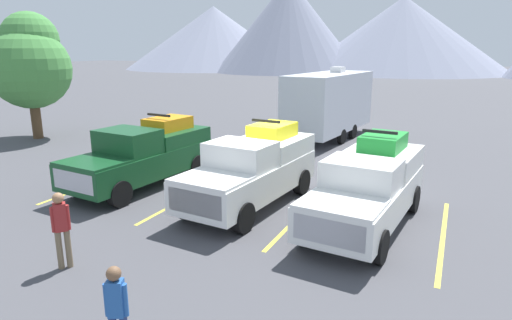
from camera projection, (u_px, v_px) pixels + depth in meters
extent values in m
plane|color=#47474C|center=(255.00, 195.00, 14.52)|extent=(240.00, 240.00, 0.00)
cube|color=#144723|center=(141.00, 163.00, 15.33)|extent=(2.60, 5.74, 0.86)
cube|color=#144723|center=(93.00, 162.00, 13.53)|extent=(2.13, 1.74, 0.08)
cube|color=#144723|center=(128.00, 142.00, 14.70)|extent=(2.08, 1.63, 0.82)
cube|color=slate|center=(115.00, 144.00, 14.20)|extent=(1.84, 0.40, 0.60)
cube|color=#144723|center=(168.00, 136.00, 16.41)|extent=(2.27, 2.74, 0.51)
cube|color=silver|center=(73.00, 182.00, 13.01)|extent=(1.76, 0.23, 0.60)
cylinder|color=black|center=(120.00, 194.00, 13.39)|extent=(0.36, 0.86, 0.84)
cylinder|color=black|center=(78.00, 184.00, 14.32)|extent=(0.36, 0.86, 0.84)
cylinder|color=black|center=(196.00, 166.00, 16.55)|extent=(0.36, 0.86, 0.84)
cylinder|color=black|center=(158.00, 160.00, 17.48)|extent=(0.36, 0.86, 0.84)
cube|color=orange|center=(168.00, 123.00, 16.29)|extent=(1.29, 1.74, 0.45)
cylinder|color=black|center=(167.00, 127.00, 15.59)|extent=(0.22, 0.46, 0.44)
cylinder|color=black|center=(148.00, 125.00, 16.05)|extent=(0.22, 0.46, 0.44)
cylinder|color=black|center=(187.00, 122.00, 16.53)|extent=(0.22, 0.46, 0.44)
cylinder|color=black|center=(168.00, 120.00, 16.99)|extent=(0.22, 0.46, 0.44)
cube|color=black|center=(159.00, 115.00, 15.81)|extent=(1.04, 0.18, 0.08)
cube|color=white|center=(249.00, 178.00, 13.38)|extent=(2.50, 5.59, 0.91)
cube|color=white|center=(211.00, 179.00, 11.63)|extent=(2.05, 1.70, 0.08)
cube|color=white|center=(241.00, 155.00, 12.77)|extent=(2.00, 1.58, 0.76)
cube|color=slate|center=(230.00, 158.00, 12.29)|extent=(1.76, 0.38, 0.57)
cube|color=white|center=(272.00, 146.00, 14.42)|extent=(2.18, 2.67, 0.57)
cube|color=silver|center=(195.00, 203.00, 11.13)|extent=(1.69, 0.22, 0.64)
cylinder|color=black|center=(243.00, 218.00, 11.51)|extent=(0.36, 0.86, 0.84)
cylinder|color=black|center=(188.00, 205.00, 12.40)|extent=(0.36, 0.86, 0.84)
cylinder|color=black|center=(302.00, 182.00, 14.59)|extent=(0.36, 0.86, 0.84)
cylinder|color=black|center=(254.00, 174.00, 15.49)|extent=(0.36, 0.86, 0.84)
cube|color=yellow|center=(273.00, 130.00, 14.30)|extent=(1.24, 1.70, 0.45)
cylinder|color=black|center=(277.00, 135.00, 13.62)|extent=(0.22, 0.46, 0.44)
cylinder|color=black|center=(252.00, 132.00, 14.06)|extent=(0.22, 0.46, 0.44)
cylinder|color=black|center=(292.00, 129.00, 14.54)|extent=(0.22, 0.46, 0.44)
cylinder|color=black|center=(269.00, 127.00, 14.98)|extent=(0.22, 0.46, 0.44)
cube|color=black|center=(266.00, 121.00, 13.83)|extent=(1.00, 0.18, 0.08)
cube|color=white|center=(365.00, 198.00, 11.76)|extent=(2.47, 5.63, 0.85)
cube|color=white|center=(341.00, 204.00, 10.00)|extent=(2.01, 1.70, 0.08)
cube|color=white|center=(362.00, 174.00, 11.15)|extent=(1.97, 1.59, 0.73)
cube|color=slate|center=(355.00, 179.00, 10.67)|extent=(1.73, 0.37, 0.54)
cube|color=white|center=(382.00, 160.00, 12.81)|extent=(2.15, 2.69, 0.62)
cube|color=silver|center=(329.00, 232.00, 9.49)|extent=(1.66, 0.22, 0.60)
cylinder|color=black|center=(379.00, 246.00, 9.87)|extent=(0.36, 0.83, 0.81)
cylinder|color=black|center=(306.00, 230.00, 10.75)|extent=(0.36, 0.83, 0.81)
cylinder|color=black|center=(413.00, 199.00, 12.98)|extent=(0.36, 0.83, 0.81)
cylinder|color=black|center=(354.00, 189.00, 13.86)|extent=(0.36, 0.83, 0.81)
cube|color=green|center=(383.00, 142.00, 12.68)|extent=(1.22, 1.70, 0.45)
cylinder|color=black|center=(394.00, 147.00, 12.00)|extent=(0.22, 0.46, 0.44)
cylinder|color=black|center=(362.00, 144.00, 12.43)|extent=(0.22, 0.46, 0.44)
cylinder|color=black|center=(403.00, 140.00, 12.93)|extent=(0.22, 0.46, 0.44)
cylinder|color=black|center=(373.00, 137.00, 13.36)|extent=(0.22, 0.46, 0.44)
cube|color=black|center=(380.00, 132.00, 12.21)|extent=(0.98, 0.17, 0.08)
cube|color=gold|center=(101.00, 181.00, 16.05)|extent=(0.12, 5.50, 0.01)
cube|color=gold|center=(190.00, 196.00, 14.48)|extent=(0.12, 5.50, 0.01)
cube|color=gold|center=(301.00, 214.00, 12.90)|extent=(0.12, 5.50, 0.01)
cube|color=gold|center=(443.00, 237.00, 11.33)|extent=(0.12, 5.50, 0.01)
cube|color=silver|center=(329.00, 102.00, 23.04)|extent=(3.18, 7.09, 2.93)
cube|color=#595960|center=(309.00, 98.00, 23.61)|extent=(0.81, 6.54, 0.24)
cube|color=silver|center=(338.00, 70.00, 23.48)|extent=(0.68, 0.77, 0.30)
cube|color=#333333|center=(294.00, 147.00, 20.14)|extent=(0.26, 1.21, 0.12)
cylinder|color=black|center=(342.00, 137.00, 22.21)|extent=(0.31, 0.78, 0.76)
cylinder|color=black|center=(303.00, 132.00, 23.32)|extent=(0.31, 0.78, 0.76)
cylinder|color=black|center=(353.00, 131.00, 23.56)|extent=(0.31, 0.78, 0.76)
cylinder|color=black|center=(316.00, 128.00, 24.67)|extent=(0.31, 0.78, 0.76)
cube|color=#2659A5|center=(116.00, 298.00, 6.55)|extent=(0.30, 0.27, 0.59)
sphere|color=brown|center=(114.00, 274.00, 6.45)|extent=(0.22, 0.22, 0.22)
cylinder|color=#2659A5|center=(107.00, 300.00, 6.56)|extent=(0.10, 0.10, 0.53)
cylinder|color=#2659A5|center=(125.00, 300.00, 6.55)|extent=(0.10, 0.10, 0.53)
cylinder|color=#726047|center=(68.00, 248.00, 9.69)|extent=(0.13, 0.13, 0.89)
cylinder|color=#726047|center=(60.00, 250.00, 9.61)|extent=(0.13, 0.13, 0.89)
cube|color=maroon|center=(60.00, 217.00, 9.46)|extent=(0.32, 0.33, 0.63)
sphere|color=#9E704C|center=(58.00, 198.00, 9.35)|extent=(0.24, 0.24, 0.24)
cylinder|color=maroon|center=(67.00, 217.00, 9.53)|extent=(0.10, 0.10, 0.57)
cylinder|color=maroon|center=(53.00, 220.00, 9.41)|extent=(0.10, 0.10, 0.57)
cylinder|color=brown|center=(36.00, 114.00, 23.38)|extent=(0.51, 0.51, 2.65)
sphere|color=#478C42|center=(30.00, 69.00, 22.80)|extent=(4.14, 4.14, 4.14)
sphere|color=#478C42|center=(30.00, 40.00, 22.75)|extent=(2.90, 2.90, 2.90)
cone|color=gray|center=(196.00, 48.00, 108.06)|extent=(30.01, 30.01, 9.26)
cone|color=gray|center=(214.00, 38.00, 101.88)|extent=(40.48, 40.48, 13.98)
cone|color=gray|center=(288.00, 26.00, 87.02)|extent=(29.74, 29.74, 17.98)
cone|color=gray|center=(402.00, 35.00, 85.58)|extent=(40.17, 40.17, 14.35)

